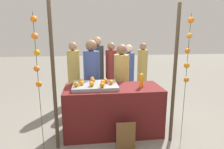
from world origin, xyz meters
TOP-DOWN VIEW (x-y plane):
  - ground_plane at (0.00, 0.00)m, footprint 24.00×24.00m
  - stall_counter at (0.00, 0.00)m, footprint 1.74×0.74m
  - orange_tray at (-0.32, 0.04)m, footprint 0.79×0.61m
  - orange_0 at (-0.35, 0.14)m, footprint 0.07×0.07m
  - orange_1 at (-0.21, -0.19)m, footprint 0.08×0.08m
  - orange_2 at (-0.64, -0.10)m, footprint 0.08×0.08m
  - orange_3 at (-0.55, -0.01)m, footprint 0.08×0.08m
  - orange_4 at (-0.38, -0.10)m, footprint 0.08×0.08m
  - orange_5 at (-0.36, 0.29)m, footprint 0.07×0.07m
  - orange_6 at (-0.18, -0.04)m, footprint 0.09×0.09m
  - orange_7 at (-0.56, 0.16)m, footprint 0.07×0.07m
  - orange_8 at (-0.03, -0.01)m, footprint 0.08×0.08m
  - orange_9 at (-0.13, 0.08)m, footprint 0.08×0.08m
  - juice_bottle at (0.51, -0.04)m, footprint 0.07×0.07m
  - chalkboard_sign at (0.13, -0.58)m, footprint 0.31×0.03m
  - vendor_left at (-0.36, 0.69)m, footprint 0.34×0.34m
  - vendor_right at (0.26, 0.65)m, footprint 0.32×0.32m
  - crowd_person_0 at (-0.81, 1.69)m, footprint 0.32×0.32m
  - crowd_person_1 at (0.59, 1.51)m, footprint 0.31×0.31m
  - crowd_person_2 at (1.21, 2.37)m, footprint 0.30×0.30m
  - crowd_person_3 at (-0.18, 1.93)m, footprint 0.34×0.34m
  - crowd_person_4 at (0.20, 1.99)m, footprint 0.31×0.31m
  - canopy_post_left at (-0.95, -0.41)m, footprint 0.06×0.06m
  - canopy_post_right at (0.95, -0.41)m, footprint 0.06×0.06m
  - garland_strand_left at (-1.16, -0.43)m, footprint 0.10×0.10m
  - garland_strand_right at (1.13, -0.44)m, footprint 0.10×0.10m

SIDE VIEW (x-z plane):
  - ground_plane at x=0.00m, z-range 0.00..0.00m
  - chalkboard_sign at x=0.13m, z-range -0.01..0.47m
  - stall_counter at x=0.00m, z-range 0.00..0.87m
  - crowd_person_2 at x=1.21m, z-range -0.05..1.46m
  - crowd_person_1 at x=0.59m, z-range -0.05..1.47m
  - crowd_person_4 at x=0.20m, z-range -0.05..1.50m
  - crowd_person_0 at x=-0.81m, z-range -0.05..1.53m
  - vendor_right at x=0.26m, z-range -0.05..1.53m
  - vendor_left at x=-0.36m, z-range -0.06..1.62m
  - crowd_person_3 at x=-0.18m, z-range -0.06..1.65m
  - orange_tray at x=-0.32m, z-range 0.87..0.93m
  - orange_5 at x=-0.36m, z-range 0.93..1.00m
  - orange_0 at x=-0.35m, z-range 0.93..1.00m
  - orange_7 at x=-0.56m, z-range 0.93..1.00m
  - orange_8 at x=-0.03m, z-range 0.93..1.00m
  - orange_3 at x=-0.55m, z-range 0.93..1.01m
  - orange_1 at x=-0.21m, z-range 0.93..1.01m
  - orange_9 at x=-0.13m, z-range 0.93..1.01m
  - orange_2 at x=-0.64m, z-range 0.93..1.01m
  - orange_4 at x=-0.38m, z-range 0.93..1.01m
  - orange_6 at x=-0.18m, z-range 0.93..1.01m
  - juice_bottle at x=0.51m, z-range 0.86..1.11m
  - canopy_post_left at x=-0.95m, z-range 0.00..2.27m
  - canopy_post_right at x=0.95m, z-range 0.00..2.27m
  - garland_strand_right at x=1.13m, z-range 0.49..2.60m
  - garland_strand_left at x=-1.16m, z-range 0.49..2.60m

